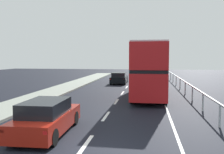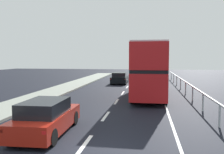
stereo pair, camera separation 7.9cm
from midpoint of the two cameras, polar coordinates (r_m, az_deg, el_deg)
ground_plane at (r=8.85m, az=-7.24°, el=-17.02°), size 73.18×120.00×0.10m
lane_paint_markings at (r=16.60m, az=7.82°, el=-6.62°), size 3.58×46.00×0.01m
bridge_side_railing at (r=17.38m, az=19.30°, el=-3.36°), size 0.10×42.00×1.10m
double_decker_bus_red at (r=20.96m, az=8.89°, el=2.01°), size 2.71×11.18×4.30m
hatchback_car_near at (r=10.81m, az=-14.80°, el=-9.05°), size 1.86×4.33×1.44m
sedan_car_ahead at (r=30.56m, az=1.89°, el=-0.25°), size 1.92×4.55×1.38m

